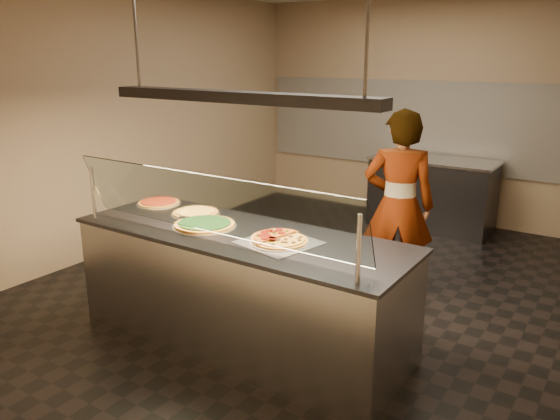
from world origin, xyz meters
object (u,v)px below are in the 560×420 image
Objects in this scene: pizza_spinach at (205,224)px; pizza_spatula at (185,214)px; half_pizza_pepperoni at (268,236)px; prep_table at (432,193)px; pizza_cheese at (196,212)px; worker at (398,206)px; perforated_tray at (279,242)px; pizza_tomato at (159,202)px; heat_lamp_housing at (237,97)px; sneeze_guard at (209,205)px; half_pizza_sausage at (291,242)px; serving_counter at (241,288)px.

pizza_spatula is at bearing 162.40° from pizza_spinach.
half_pizza_pepperoni is 3.89m from prep_table.
pizza_cheese is 1.85m from worker.
half_pizza_pepperoni is at bearing -179.86° from perforated_tray.
pizza_spinach is 0.84m from pizza_tomato.
heat_lamp_housing is at bearing -93.71° from prep_table.
pizza_spatula is at bearing 174.25° from heat_lamp_housing.
pizza_tomato is at bearing 152.23° from sneeze_guard.
perforated_tray is 1.49× the size of pizza_tomato.
heat_lamp_housing is at bearing 176.21° from half_pizza_sausage.
pizza_spinach is (-0.32, -0.03, 0.48)m from serving_counter.
pizza_cheese is 1.20m from heat_lamp_housing.
half_pizza_sausage is at bearing -0.16° from perforated_tray.
pizza_spatula is at bearing 146.97° from sneeze_guard.
prep_table is at bearing 86.29° from serving_counter.
prep_table is (0.57, 3.85, -0.48)m from pizza_spinach.
serving_counter is 0.58m from half_pizza_pepperoni.
pizza_spatula is at bearing 175.11° from half_pizza_sausage.
worker is at bearing 65.71° from serving_counter.
pizza_spatula reaches higher than serving_counter.
prep_table is (1.37, 3.58, -0.48)m from pizza_tomato.
prep_table is 2.39m from worker.
sneeze_guard is at bearing 48.57° from worker.
heat_lamp_housing reaches higher than serving_counter.
half_pizza_pepperoni is at bearing -0.01° from pizza_spinach.
worker reaches higher than perforated_tray.
sneeze_guard is 1.39× the size of worker.
pizza_spinach reaches higher than prep_table.
serving_counter is 3.83m from prep_table.
pizza_spatula is at bearing 26.71° from worker.
pizza_spatula is 1.95m from worker.
pizza_spinach is at bearing 136.25° from sneeze_guard.
pizza_cheese is (-0.29, 0.22, -0.00)m from pizza_spinach.
half_pizza_sausage is (0.10, -0.00, 0.02)m from perforated_tray.
pizza_spatula is (-1.11, 0.10, 0.00)m from half_pizza_sausage.
pizza_spinach reaches higher than serving_counter.
sneeze_guard is 4.86× the size of pizza_spinach.
pizza_spinach is 0.29× the size of worker.
pizza_spinach is at bearing -174.35° from serving_counter.
half_pizza_pepperoni is 1.07× the size of pizza_cheese.
perforated_tray is at bearing 0.01° from pizza_spinach.
serving_counter is 0.80m from pizza_cheese.
prep_table is (-0.14, 3.85, -0.47)m from perforated_tray.
heat_lamp_housing is (-0.29, 0.03, 0.99)m from half_pizza_pepperoni.
pizza_cheese is at bearing 139.29° from sneeze_guard.
pizza_spatula is at bearing -103.06° from prep_table.
perforated_tray is 1.02m from pizza_spatula.
pizza_tomato is 2.20m from worker.
pizza_tomato is 1.75× the size of pizza_spatula.
sneeze_guard is 4.24m from prep_table.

